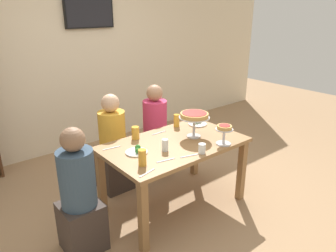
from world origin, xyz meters
TOP-DOWN VIEW (x-y plane):
  - ground_plane at (0.00, 0.00)m, footprint 12.00×12.00m
  - rear_partition at (0.00, 2.20)m, footprint 8.00×0.12m
  - dining_table at (0.00, 0.00)m, footprint 1.43×0.86m
  - television at (0.22, 2.11)m, footprint 0.73×0.05m
  - diner_far_right at (0.33, 0.76)m, footprint 0.34×0.34m
  - diner_far_left at (-0.31, 0.72)m, footprint 0.34×0.34m
  - diner_head_west at (-1.04, 0.01)m, footprint 0.34×0.34m
  - deep_dish_pizza_stand at (0.26, -0.01)m, footprint 0.32×0.32m
  - personal_pizza_stand at (0.36, -0.34)m, footprint 0.18×0.18m
  - salad_plate_near_diner at (-0.43, 0.04)m, footprint 0.21×0.21m
  - salad_plate_far_diner at (0.55, 0.23)m, footprint 0.21×0.21m
  - beer_glass_amber_tall at (-0.25, 0.33)m, footprint 0.08×0.08m
  - beer_glass_amber_short at (0.32, 0.34)m, footprint 0.07×0.07m
  - beer_glass_amber_spare at (-0.53, -0.20)m, footprint 0.07×0.07m
  - water_glass_clear_near at (-0.19, -0.09)m, footprint 0.06×0.06m
  - water_glass_clear_far at (0.04, -0.35)m, footprint 0.07×0.07m
  - cutlery_fork_near at (-0.09, -0.32)m, footprint 0.18×0.06m
  - cutlery_knife_near at (0.04, 0.30)m, footprint 0.18×0.02m
  - cutlery_fork_far at (-0.58, -0.34)m, footprint 0.18×0.05m
  - cutlery_knife_far at (-0.32, -0.26)m, footprint 0.18×0.05m
  - cutlery_spare_fork at (-0.56, 0.28)m, footprint 0.18×0.04m

SIDE VIEW (x-z plane):
  - ground_plane at x=0.00m, z-range 0.00..0.00m
  - diner_far_right at x=0.33m, z-range -0.08..1.07m
  - diner_far_left at x=-0.31m, z-range -0.08..1.07m
  - diner_head_west at x=-1.04m, z-range -0.08..1.07m
  - dining_table at x=0.00m, z-range 0.27..1.01m
  - cutlery_fork_near at x=-0.09m, z-range 0.74..0.74m
  - cutlery_knife_near at x=0.04m, z-range 0.74..0.74m
  - cutlery_fork_far at x=-0.58m, z-range 0.74..0.74m
  - cutlery_knife_far at x=-0.32m, z-range 0.74..0.74m
  - cutlery_spare_fork at x=-0.56m, z-range 0.74..0.74m
  - salad_plate_far_diner at x=0.55m, z-range 0.72..0.79m
  - salad_plate_near_diner at x=-0.43m, z-range 0.72..0.79m
  - water_glass_clear_far at x=0.04m, z-range 0.74..0.83m
  - water_glass_clear_near at x=-0.19m, z-range 0.74..0.86m
  - beer_glass_amber_tall at x=-0.25m, z-range 0.74..0.87m
  - beer_glass_amber_short at x=0.32m, z-range 0.74..0.88m
  - beer_glass_amber_spare at x=-0.53m, z-range 0.74..0.89m
  - personal_pizza_stand at x=0.36m, z-range 0.78..0.98m
  - deep_dish_pizza_stand at x=0.26m, z-range 0.83..1.09m
  - rear_partition at x=0.00m, z-range 0.00..2.80m
  - television at x=0.22m, z-range 1.74..2.15m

